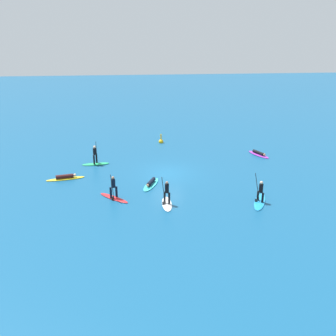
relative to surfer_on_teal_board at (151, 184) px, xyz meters
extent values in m
plane|color=navy|center=(1.62, 2.53, -0.15)|extent=(120.00, 120.00, 0.00)
ellipsoid|color=#33C6CC|center=(0.00, 0.00, -0.09)|extent=(1.80, 2.98, 0.11)
cylinder|color=black|center=(0.02, 0.05, 0.13)|extent=(0.83, 1.41, 0.34)
sphere|color=#A37556|center=(-0.28, -0.71, 0.15)|extent=(0.31, 0.31, 0.24)
ellipsoid|color=red|center=(-2.94, -2.33, -0.10)|extent=(2.50, 2.34, 0.09)
cylinder|color=black|center=(-3.15, -2.40, 0.38)|extent=(0.25, 0.25, 0.87)
cylinder|color=black|center=(-2.73, -2.27, 0.38)|extent=(0.25, 0.25, 0.87)
cylinder|color=black|center=(-2.94, -2.33, 1.14)|extent=(0.46, 0.46, 0.65)
sphere|color=#A37556|center=(-2.94, -2.33, 1.58)|extent=(0.31, 0.31, 0.22)
cylinder|color=black|center=(-3.01, -2.63, 0.97)|extent=(0.22, 0.24, 2.04)
cube|color=black|center=(-3.01, -2.63, 0.01)|extent=(0.18, 0.19, 0.32)
ellipsoid|color=yellow|center=(-7.27, 1.86, -0.10)|extent=(3.28, 1.28, 0.10)
cylinder|color=#381414|center=(-7.32, 1.85, 0.12)|extent=(1.52, 0.65, 0.34)
sphere|color=beige|center=(-6.47, 2.03, 0.14)|extent=(0.30, 0.30, 0.25)
ellipsoid|color=#23B266|center=(-4.99, 5.26, -0.09)|extent=(2.57, 0.93, 0.11)
cylinder|color=black|center=(-5.09, 5.05, 0.41)|extent=(0.18, 0.18, 0.90)
cylinder|color=black|center=(-4.90, 5.47, 0.41)|extent=(0.18, 0.18, 0.90)
cylinder|color=black|center=(-4.99, 5.26, 1.16)|extent=(0.38, 0.38, 0.60)
sphere|color=beige|center=(-4.99, 5.26, 1.59)|extent=(0.28, 0.28, 0.26)
cylinder|color=black|center=(-4.87, 5.55, 1.02)|extent=(0.08, 0.29, 2.10)
cube|color=black|center=(-4.87, 5.55, 0.02)|extent=(0.08, 0.21, 0.32)
ellipsoid|color=white|center=(1.05, -3.67, -0.10)|extent=(0.73, 2.51, 0.09)
cylinder|color=black|center=(0.88, -3.58, 0.38)|extent=(0.16, 0.16, 0.89)
cylinder|color=black|center=(1.21, -3.77, 0.38)|extent=(0.16, 0.16, 0.89)
cylinder|color=black|center=(1.05, -3.67, 1.17)|extent=(0.30, 0.30, 0.69)
sphere|color=#A37556|center=(1.05, -3.67, 1.62)|extent=(0.20, 0.20, 0.20)
cylinder|color=black|center=(0.79, -3.82, 1.04)|extent=(0.31, 0.05, 2.19)
cube|color=black|center=(0.79, -3.82, 0.00)|extent=(0.20, 0.06, 0.32)
ellipsoid|color=purple|center=(11.07, 6.71, -0.10)|extent=(1.93, 2.74, 0.10)
cylinder|color=black|center=(11.05, 6.75, 0.10)|extent=(0.92, 1.39, 0.29)
sphere|color=#A37556|center=(11.44, 6.01, 0.12)|extent=(0.33, 0.33, 0.24)
ellipsoid|color=#1E8CD1|center=(8.07, -3.89, -0.10)|extent=(1.91, 3.13, 0.09)
cylinder|color=black|center=(7.94, -3.71, 0.32)|extent=(0.22, 0.22, 0.75)
cylinder|color=black|center=(8.20, -4.07, 0.32)|extent=(0.22, 0.22, 0.75)
cylinder|color=black|center=(8.07, -3.89, 1.03)|extent=(0.41, 0.41, 0.66)
sphere|color=beige|center=(8.07, -3.89, 1.47)|extent=(0.31, 0.31, 0.24)
cylinder|color=black|center=(7.77, -3.93, 1.10)|extent=(0.47, 0.23, 2.26)
cube|color=black|center=(7.77, -3.93, 0.01)|extent=(0.21, 0.13, 0.32)
sphere|color=yellow|center=(1.57, 11.54, -0.02)|extent=(0.51, 0.51, 0.51)
cylinder|color=yellow|center=(1.57, 11.54, 0.34)|extent=(0.14, 0.14, 0.97)
camera|label=1|loc=(-1.03, -30.85, 13.34)|focal=43.39mm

